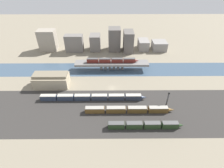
% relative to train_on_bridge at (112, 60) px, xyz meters
% --- Properties ---
extents(ground_plane, '(400.00, 400.00, 0.00)m').
position_rel_train_on_bridge_xyz_m(ground_plane, '(-0.39, -26.29, -8.90)').
color(ground_plane, gray).
extents(railbed_yard, '(280.00, 42.00, 0.01)m').
position_rel_train_on_bridge_xyz_m(railbed_yard, '(-0.39, -50.29, -8.89)').
color(railbed_yard, '#33302D').
rests_on(railbed_yard, ground).
extents(river_water, '(320.00, 21.80, 0.01)m').
position_rel_train_on_bridge_xyz_m(river_water, '(-0.39, -0.00, -8.89)').
color(river_water, '#3D5166').
rests_on(river_water, ground).
extents(bridge, '(62.37, 9.16, 7.08)m').
position_rel_train_on_bridge_xyz_m(bridge, '(-0.39, -0.00, -3.15)').
color(bridge, slate).
rests_on(bridge, ground).
extents(train_on_bridge, '(43.90, 2.80, 3.72)m').
position_rel_train_on_bridge_xyz_m(train_on_bridge, '(0.00, 0.00, 0.00)').
color(train_on_bridge, '#5B1E19').
rests_on(train_on_bridge, bridge).
extents(train_yard_near, '(43.58, 3.07, 4.09)m').
position_rel_train_on_bridge_xyz_m(train_yard_near, '(18.34, -63.61, -6.89)').
color(train_yard_near, '#23381E').
rests_on(train_yard_near, ground).
extents(train_yard_mid, '(56.52, 3.13, 4.00)m').
position_rel_train_on_bridge_xyz_m(train_yard_mid, '(10.13, -51.09, -6.94)').
color(train_yard_mid, brown).
rests_on(train_yard_mid, ground).
extents(train_yard_far, '(72.77, 3.09, 4.08)m').
position_rel_train_on_bridge_xyz_m(train_yard_far, '(-13.64, -39.19, -6.89)').
color(train_yard_far, '#2D384C').
rests_on(train_yard_far, ground).
extents(warehouse_building, '(25.45, 12.10, 10.41)m').
position_rel_train_on_bridge_xyz_m(warehouse_building, '(-45.95, -22.38, -3.95)').
color(warehouse_building, tan).
rests_on(warehouse_building, ground).
extents(signal_tower, '(1.00, 0.90, 11.42)m').
position_rel_train_on_bridge_xyz_m(signal_tower, '(35.26, -45.81, -3.26)').
color(signal_tower, '#4C4C51').
rests_on(signal_tower, ground).
extents(city_block_far_left, '(17.27, 10.99, 20.75)m').
position_rel_train_on_bridge_xyz_m(city_block_far_left, '(-65.51, 40.00, 1.48)').
color(city_block_far_left, gray).
rests_on(city_block_far_left, ground).
extents(city_block_left, '(17.69, 8.68, 16.95)m').
position_rel_train_on_bridge_xyz_m(city_block_left, '(-38.17, 36.19, -0.42)').
color(city_block_left, slate).
rests_on(city_block_left, ground).
extents(city_block_center, '(10.14, 13.41, 15.92)m').
position_rel_train_on_bridge_xyz_m(city_block_center, '(-17.14, 39.39, -0.94)').
color(city_block_center, slate).
rests_on(city_block_center, ground).
extents(city_block_right, '(11.90, 12.83, 22.90)m').
position_rel_train_on_bridge_xyz_m(city_block_right, '(2.51, 38.85, 2.55)').
color(city_block_right, '#605B56').
rests_on(city_block_right, ground).
extents(city_block_far_right, '(9.52, 15.73, 20.70)m').
position_rel_train_on_bridge_xyz_m(city_block_far_right, '(16.38, 36.01, 1.45)').
color(city_block_far_right, '#605B56').
rests_on(city_block_far_right, ground).
extents(city_block_tall, '(10.30, 15.05, 9.78)m').
position_rel_train_on_bridge_xyz_m(city_block_tall, '(32.70, 40.72, -4.01)').
color(city_block_tall, gray).
rests_on(city_block_tall, ground).
extents(city_block_low, '(14.24, 13.56, 8.96)m').
position_rel_train_on_bridge_xyz_m(city_block_low, '(49.02, 39.06, -4.41)').
color(city_block_low, gray).
rests_on(city_block_low, ground).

